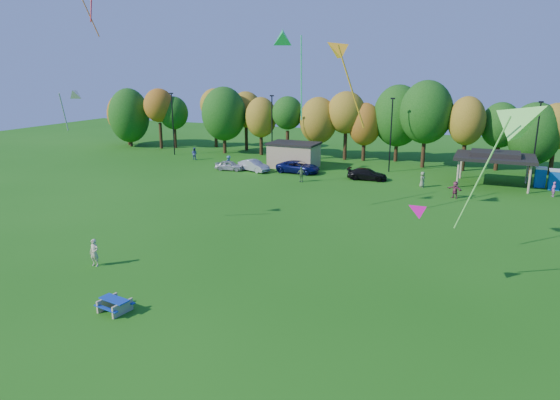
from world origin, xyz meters
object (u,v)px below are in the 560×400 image
at_px(picnic_table, 115,304).
at_px(car_a, 230,165).
at_px(kite_flyer, 94,253).
at_px(car_b, 254,166).
at_px(car_c, 298,167).
at_px(car_d, 367,174).
at_px(porta_potties, 554,178).

height_order(picnic_table, car_a, car_a).
relative_size(kite_flyer, car_b, 0.42).
relative_size(car_c, car_d, 1.17).
relative_size(porta_potties, picnic_table, 2.02).
height_order(car_c, car_d, car_c).
distance_m(kite_flyer, car_c, 33.22).
xyz_separation_m(porta_potties, picnic_table, (-24.06, -40.97, -0.68)).
relative_size(porta_potties, car_c, 0.70).
bearing_deg(car_a, porta_potties, -89.30).
xyz_separation_m(porta_potties, car_c, (-28.21, -3.29, -0.35)).
height_order(picnic_table, car_c, car_c).
xyz_separation_m(kite_flyer, car_b, (-4.11, 31.95, -0.20)).
relative_size(picnic_table, car_b, 0.43).
distance_m(porta_potties, picnic_table, 47.51).
xyz_separation_m(car_a, car_d, (17.35, 1.40, 0.04)).
distance_m(porta_potties, car_b, 34.01).
bearing_deg(picnic_table, car_b, 113.51).
distance_m(picnic_table, car_b, 37.69).
xyz_separation_m(kite_flyer, car_d, (10.14, 32.68, -0.25)).
distance_m(car_a, car_d, 17.40).
bearing_deg(car_b, picnic_table, -146.21).
relative_size(porta_potties, car_b, 0.87).
bearing_deg(porta_potties, car_c, -173.36).
xyz_separation_m(picnic_table, car_d, (4.61, 37.18, 0.24)).
bearing_deg(car_d, porta_potties, -83.37).
bearing_deg(kite_flyer, picnic_table, -39.95).
height_order(car_b, car_d, car_b).
bearing_deg(picnic_table, porta_potties, 68.26).
bearing_deg(porta_potties, picnic_table, -120.43).
bearing_deg(porta_potties, car_a, -171.97).
height_order(picnic_table, car_b, car_b).
bearing_deg(porta_potties, car_b, -172.35).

